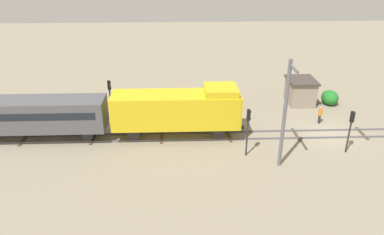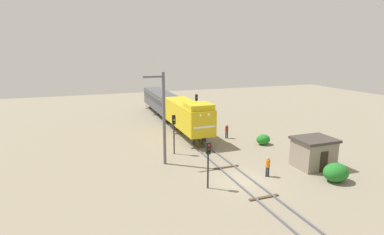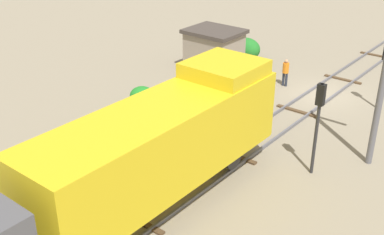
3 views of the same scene
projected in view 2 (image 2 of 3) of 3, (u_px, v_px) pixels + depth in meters
ground_plane at (243, 181)px, 24.45m from camera, size 110.05×110.05×0.00m
railway_track at (243, 180)px, 24.44m from camera, size 2.40×73.36×0.16m
locomotive at (188, 115)px, 36.45m from camera, size 2.90×11.60×4.60m
passenger_car_leading at (161, 100)px, 48.73m from camera, size 2.84×14.00×3.66m
traffic_signal_near at (208, 157)px, 22.65m from camera, size 0.32×0.34×3.69m
traffic_signal_mid at (174, 127)px, 30.25m from camera, size 0.32×0.34×4.08m
traffic_signal_far at (196, 103)px, 43.56m from camera, size 0.32×0.34×4.19m
worker_near_track at (268, 165)px, 25.15m from camera, size 0.38×0.38×1.70m
worker_by_signal at (227, 130)px, 36.15m from camera, size 0.38×0.38×1.70m
catenary_mast at (163, 117)px, 27.18m from camera, size 1.94×0.28×8.58m
relay_hut at (314, 152)px, 27.13m from camera, size 3.50×2.90×2.74m
bush_near at (263, 139)px, 33.81m from camera, size 1.61×1.31×1.17m
bush_mid at (336, 172)px, 24.24m from camera, size 2.12×1.74×1.54m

